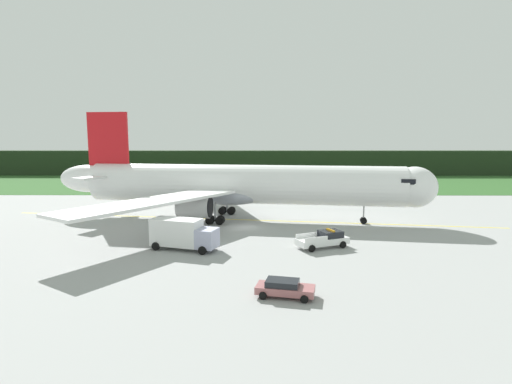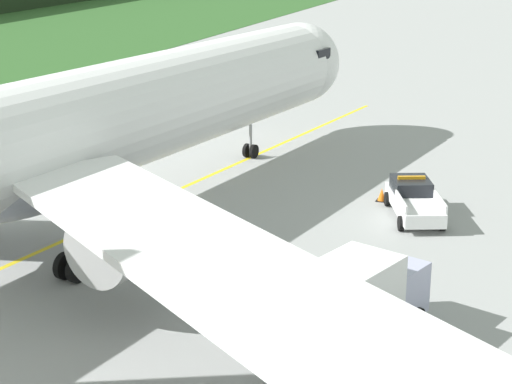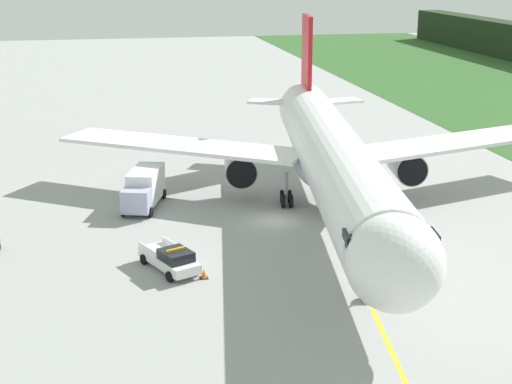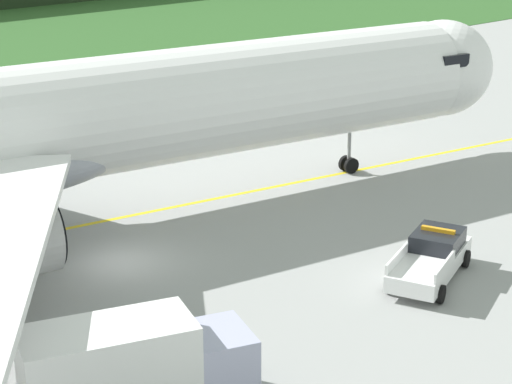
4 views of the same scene
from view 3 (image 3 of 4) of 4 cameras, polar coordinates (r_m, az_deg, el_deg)
ground at (r=65.53m, az=1.38°, el=-2.14°), size 320.00×320.00×0.00m
taxiway_centerline_main at (r=67.02m, az=5.61°, el=-1.78°), size 71.23×10.97×0.01m
airliner at (r=66.18m, az=5.65°, el=2.59°), size 55.40×49.91×15.69m
ops_pickup_truck at (r=55.31m, az=-6.37°, el=-4.96°), size 6.10×4.21×1.94m
catering_truck at (r=69.42m, az=-8.33°, el=0.31°), size 7.58×4.44×3.47m
apron_cone at (r=54.03m, az=-3.90°, el=-6.07°), size 0.58×0.58×0.72m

